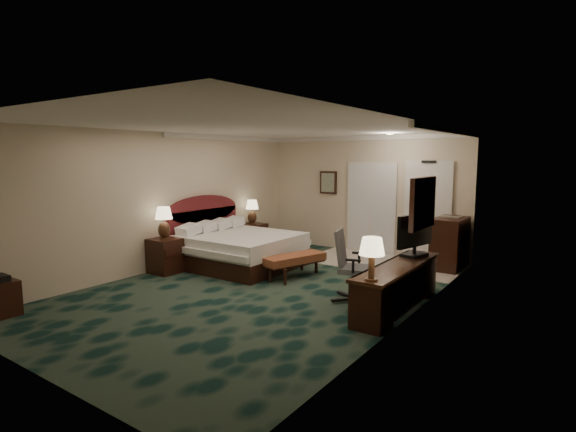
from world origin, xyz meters
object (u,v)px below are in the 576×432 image
Objects in this scene: bed at (241,250)px; lamp_far at (252,212)px; bed_bench at (294,266)px; minibar at (450,243)px; desk_chair at (356,266)px; nightstand_near at (167,255)px; tv at (415,236)px; desk at (397,287)px; lamp_near at (164,223)px; nightstand_far at (253,237)px.

lamp_far reaches higher than bed.
minibar is (2.18, 2.31, 0.30)m from bed_bench.
desk_chair is at bearing -101.68° from minibar.
nightstand_near is 0.78× the size of tv.
bed_bench is 1.45× the size of tv.
tv is at bearing -88.51° from minibar.
bed is 0.91× the size of desk.
bed reaches higher than bed_bench.
lamp_near reaches higher than minibar.
lamp_near reaches higher than desk.
tv reaches higher than nightstand_near.
nightstand_far is (-0.88, 1.47, -0.02)m from bed.
lamp_far is 0.46× the size of bed_bench.
bed_bench is (2.25, -1.54, -0.70)m from lamp_far.
nightstand_near is 2.64m from nightstand_far.
nightstand_far is at bearing 90.39° from nightstand_near.
lamp_near reaches higher than bed_bench.
tv is 1.05m from desk_chair.
nightstand_near reaches higher than bed_bench.
tv is 0.77× the size of desk_chair.
bed is at bearing -165.68° from bed_bench.
tv is 2.30m from minibar.
nightstand_near is 4.65m from tv.
bed_bench is at bearing 142.11° from desk_chair.
desk_chair is (3.79, 0.48, 0.22)m from nightstand_near.
lamp_near is 2.61m from bed_bench.
bed_bench is 3.19m from minibar.
tv is (4.45, 1.16, 0.66)m from nightstand_near.
bed is 3.65× the size of lamp_far.
minibar is at bearing 64.00° from bed_bench.
tv reaches higher than bed_bench.
desk is at bearing -25.63° from nightstand_far.
bed reaches higher than nightstand_near.
nightstand_near is at bearing -126.50° from bed.
desk_chair is at bearing -13.32° from bed.
minibar is at bearing 91.02° from desk.
lamp_near is 0.27× the size of desk.
lamp_near is (0.01, -0.05, 0.64)m from nightstand_near.
tv reaches higher than nightstand_far.
nightstand_near is 1.09× the size of lamp_near.
lamp_near reaches higher than lamp_far.
nightstand_far is 4.38m from desk_chair.
desk reaches higher than nightstand_far.
lamp_near is at bearing -172.85° from desk.
minibar is at bearing 9.87° from nightstand_far.
lamp_far is at bearing -170.06° from minibar.
nightstand_near is at bearing -136.29° from bed_bench.
nightstand_far is 0.61× the size of minibar.
lamp_far is at bearing 121.67° from bed.
lamp_far is 4.41m from desk_chair.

